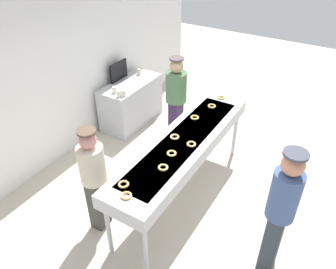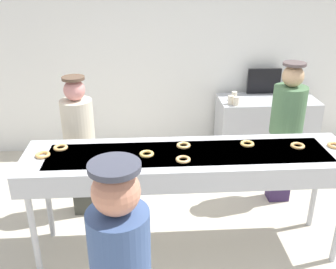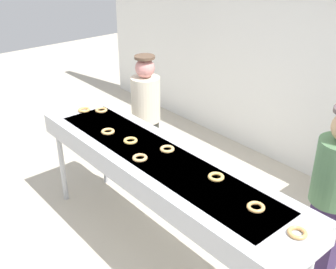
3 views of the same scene
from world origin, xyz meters
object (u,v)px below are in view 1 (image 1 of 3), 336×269
Objects in this scene: fryer_conveyor at (184,145)px; glazed_donut_2 at (175,137)px; customer_waiting at (281,209)px; glazed_donut_4 at (126,196)px; glazed_donut_8 at (212,106)px; menu_display at (119,71)px; paper_cup_0 at (114,90)px; glazed_donut_0 at (124,184)px; worker_assistant at (94,176)px; glazed_donut_5 at (195,118)px; glazed_donut_3 at (221,97)px; glazed_donut_6 at (172,153)px; prep_counter at (132,103)px; paper_cup_2 at (123,93)px; glazed_donut_1 at (191,144)px; glazed_donut_7 at (163,168)px; paper_cup_3 at (139,72)px; paper_cup_1 at (119,94)px; worker_baker at (176,96)px.

glazed_donut_2 reaches higher than fryer_conveyor.
glazed_donut_4 is at bearing 132.72° from customer_waiting.
menu_display is at bearing 81.49° from glazed_donut_8.
customer_waiting reaches higher than glazed_donut_8.
customer_waiting is at bearing -112.00° from paper_cup_0.
worker_assistant is at bearing 82.26° from glazed_donut_0.
glazed_donut_5 reaches higher than paper_cup_0.
glazed_donut_0 and glazed_donut_3 have the same top height.
prep_counter is at bearing 48.76° from glazed_donut_6.
glazed_donut_8 is (1.38, 0.08, 0.00)m from glazed_donut_6.
glazed_donut_3 reaches higher than paper_cup_2.
menu_display is at bearing 39.21° from glazed_donut_0.
glazed_donut_4 and glazed_donut_5 have the same top height.
fryer_conveyor is 22.81× the size of glazed_donut_2.
glazed_donut_3 is at bearing -6.06° from glazed_donut_5.
glazed_donut_4 is at bearing -138.34° from paper_cup_0.
paper_cup_0 is at bearing -179.10° from prep_counter.
glazed_donut_0 is 1.74m from customer_waiting.
glazed_donut_0 is 1.12m from glazed_donut_1.
glazed_donut_7 is at bearing -161.96° from glazed_donut_2.
customer_waiting reaches higher than glazed_donut_5.
glazed_donut_1 reaches higher than paper_cup_3.
fryer_conveyor is 22.81× the size of glazed_donut_6.
fryer_conveyor is at bearing -178.28° from glazed_donut_3.
paper_cup_1 is (0.79, 1.60, -0.13)m from glazed_donut_2.
fryer_conveyor is at bearing 47.11° from worker_baker.
fryer_conveyor is 1.86m from paper_cup_2.
paper_cup_2 is at bearing 61.18° from glazed_donut_2.
glazed_donut_0 and glazed_donut_1 have the same top height.
glazed_donut_1 is 1.10× the size of paper_cup_3.
glazed_donut_0 is 2.48m from paper_cup_2.
prep_counter is 11.55× the size of paper_cup_1.
glazed_donut_2 and glazed_donut_7 have the same top height.
paper_cup_2 is 1.00× the size of paper_cup_3.
worker_assistant is at bearing 15.72° from worker_baker.
glazed_donut_1 is 1.00× the size of glazed_donut_6.
glazed_donut_3 is at bearing -72.03° from paper_cup_2.
worker_baker is (1.55, 0.83, -0.11)m from glazed_donut_6.
glazed_donut_5 is 1.24m from glazed_donut_7.
customer_waiting is (-1.70, -2.28, 0.04)m from worker_baker.
glazed_donut_2 is 0.66m from glazed_donut_7.
menu_display is (0.56, 0.43, 0.12)m from paper_cup_1.
glazed_donut_2 is (-0.03, 0.13, 0.11)m from fryer_conveyor.
glazed_donut_3 reaches higher than paper_cup_0.
paper_cup_3 is at bearing -25.46° from menu_display.
worker_baker is 1.23× the size of prep_counter.
glazed_donut_1 is at bearing 50.28° from worker_baker.
paper_cup_1 is at bearing 98.35° from glazed_donut_8.
worker_assistant is at bearing 164.94° from glazed_donut_3.
glazed_donut_6 reaches higher than paper_cup_1.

